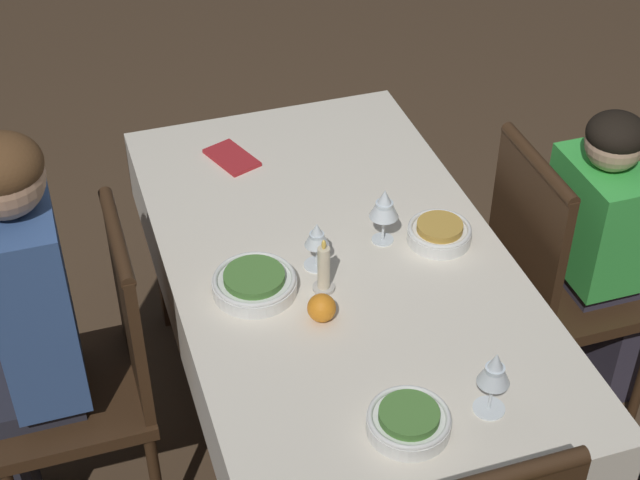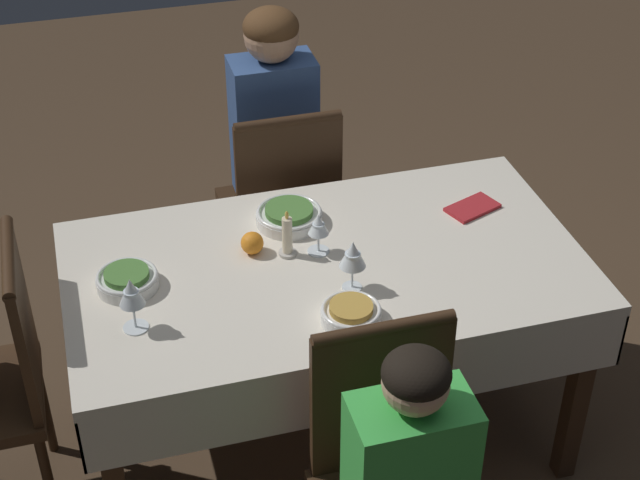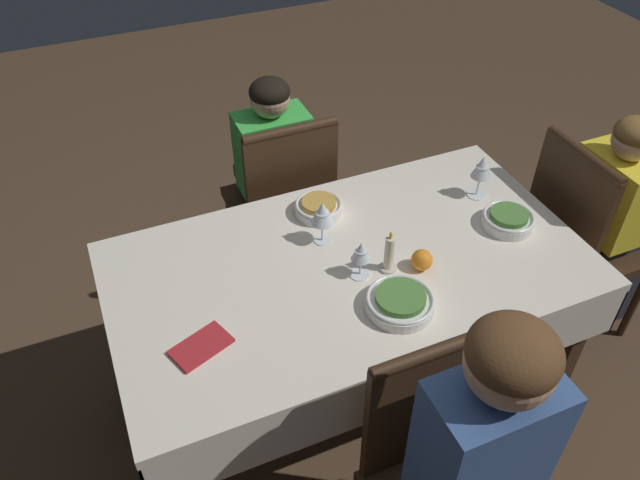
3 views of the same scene
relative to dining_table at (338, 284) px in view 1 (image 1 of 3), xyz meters
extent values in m
plane|color=#4C3826|center=(0.00, 0.00, -0.66)|extent=(8.00, 8.00, 0.00)
cube|color=silver|center=(0.00, 0.00, 0.07)|extent=(1.57, 0.88, 0.04)
cube|color=silver|center=(0.00, 0.43, -0.04)|extent=(1.57, 0.01, 0.19)
cube|color=silver|center=(0.00, -0.43, -0.04)|extent=(1.57, 0.01, 0.19)
cube|color=silver|center=(0.78, 0.00, -0.04)|extent=(0.01, 0.88, 0.19)
cube|color=#3D2616|center=(0.72, 0.37, -0.30)|extent=(0.06, 0.06, 0.71)
cube|color=#3D2616|center=(0.72, -0.37, -0.30)|extent=(0.06, 0.06, 0.71)
cube|color=#382314|center=(0.03, 0.74, -0.21)|extent=(0.41, 0.41, 0.04)
cube|color=#382314|center=(0.03, 0.55, 0.04)|extent=(0.38, 0.03, 0.47)
cylinder|color=#382314|center=(0.03, 0.55, 0.28)|extent=(0.37, 0.04, 0.04)
cylinder|color=#382314|center=(0.21, 0.92, -0.44)|extent=(0.03, 0.03, 0.43)
cylinder|color=#382314|center=(0.21, 0.56, -0.44)|extent=(0.03, 0.03, 0.43)
cube|color=#382314|center=(-0.01, -0.74, -0.21)|extent=(0.41, 0.41, 0.04)
cube|color=#382314|center=(-0.01, -0.55, 0.04)|extent=(0.38, 0.03, 0.47)
cylinder|color=#382314|center=(-0.01, -0.55, 0.28)|extent=(0.37, 0.04, 0.04)
cylinder|color=#382314|center=(0.17, -0.92, -0.44)|extent=(0.03, 0.03, 0.43)
cylinder|color=#382314|center=(-0.19, -0.56, -0.44)|extent=(0.03, 0.03, 0.43)
cylinder|color=#382314|center=(0.17, -0.56, -0.44)|extent=(0.03, 0.03, 0.43)
cylinder|color=#382314|center=(-0.90, 0.01, 0.28)|extent=(0.04, 0.37, 0.04)
cube|color=#282833|center=(0.03, 0.94, -0.42)|extent=(0.22, 0.14, 0.47)
cube|color=#282833|center=(0.03, 0.86, -0.16)|extent=(0.24, 0.31, 0.06)
cube|color=#38568E|center=(0.03, 0.77, 0.14)|extent=(0.30, 0.18, 0.54)
sphere|color=tan|center=(0.03, 0.77, 0.50)|extent=(0.19, 0.19, 0.19)
cube|color=#383342|center=(-0.01, -0.94, -0.42)|extent=(0.22, 0.14, 0.47)
cube|color=#383342|center=(-0.01, -0.86, -0.16)|extent=(0.24, 0.31, 0.06)
cube|color=green|center=(-0.01, -0.77, 0.05)|extent=(0.30, 0.18, 0.36)
sphere|color=#D6A884|center=(-0.01, -0.77, 0.30)|extent=(0.16, 0.16, 0.16)
ellipsoid|color=black|center=(-0.01, -0.77, 0.33)|extent=(0.16, 0.16, 0.11)
cylinder|color=white|center=(-0.05, 0.24, 0.10)|extent=(0.21, 0.21, 0.04)
torus|color=white|center=(-0.05, 0.24, 0.13)|extent=(0.21, 0.21, 0.01)
cylinder|color=#4C7F38|center=(-0.05, 0.24, 0.13)|extent=(0.15, 0.15, 0.02)
cylinder|color=white|center=(-0.01, 0.06, 0.09)|extent=(0.07, 0.07, 0.00)
cylinder|color=white|center=(-0.01, 0.06, 0.12)|extent=(0.01, 0.01, 0.07)
cone|color=white|center=(-0.01, 0.06, 0.19)|extent=(0.06, 0.06, 0.07)
cylinder|color=white|center=(-0.01, 0.06, 0.18)|extent=(0.04, 0.04, 0.03)
cylinder|color=white|center=(-0.01, -0.28, 0.10)|extent=(0.17, 0.17, 0.04)
torus|color=white|center=(-0.01, -0.28, 0.13)|extent=(0.17, 0.17, 0.01)
cylinder|color=gold|center=(-0.01, -0.28, 0.13)|extent=(0.12, 0.12, 0.02)
cylinder|color=white|center=(0.04, -0.14, 0.09)|extent=(0.06, 0.06, 0.00)
cylinder|color=white|center=(0.04, -0.14, 0.13)|extent=(0.01, 0.01, 0.08)
cone|color=white|center=(0.04, -0.14, 0.21)|extent=(0.08, 0.08, 0.08)
cylinder|color=white|center=(0.04, -0.14, 0.19)|extent=(0.05, 0.05, 0.04)
cylinder|color=white|center=(-0.59, 0.04, 0.10)|extent=(0.18, 0.18, 0.04)
torus|color=white|center=(-0.59, 0.04, 0.13)|extent=(0.18, 0.18, 0.01)
cylinder|color=#4C7F38|center=(-0.59, 0.04, 0.13)|extent=(0.13, 0.13, 0.02)
cylinder|color=white|center=(-0.59, -0.15, 0.09)|extent=(0.07, 0.07, 0.00)
cylinder|color=white|center=(-0.59, -0.15, 0.13)|extent=(0.01, 0.01, 0.08)
cone|color=white|center=(-0.59, -0.15, 0.22)|extent=(0.07, 0.07, 0.08)
cylinder|color=white|center=(-0.59, -0.15, 0.20)|extent=(0.04, 0.04, 0.04)
cylinder|color=beige|center=(-0.10, 0.07, 0.09)|extent=(0.06, 0.06, 0.01)
cylinder|color=beige|center=(-0.10, 0.07, 0.16)|extent=(0.03, 0.03, 0.12)
ellipsoid|color=#F9C64C|center=(-0.10, 0.07, 0.23)|extent=(0.01, 0.01, 0.03)
sphere|color=orange|center=(-0.20, 0.11, 0.12)|extent=(0.07, 0.07, 0.07)
cube|color=#AD2328|center=(0.54, 0.15, 0.09)|extent=(0.19, 0.15, 0.01)
camera|label=1|loc=(-1.87, 0.65, 1.72)|focal=55.00mm
camera|label=2|loc=(-0.66, -2.29, 1.86)|focal=55.00mm
camera|label=3|loc=(0.68, 1.33, 1.50)|focal=35.00mm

